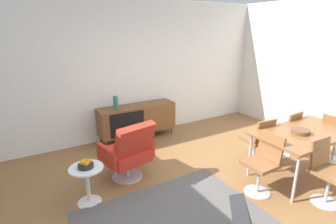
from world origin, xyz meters
name	(u,v)px	position (x,y,z in m)	size (l,w,h in m)	color
ground_plane	(206,194)	(0.00, 0.00, 0.00)	(8.32, 8.32, 0.00)	olive
wall_back	(130,70)	(0.00, 2.60, 1.40)	(6.80, 0.12, 2.80)	white
sideboard	(137,118)	(-0.02, 2.30, 0.44)	(1.60, 0.45, 0.72)	brown
vase_cobalt	(116,103)	(-0.45, 2.30, 0.84)	(0.10, 0.10, 0.25)	#337266
dining_table	(305,134)	(1.60, -0.34, 0.70)	(1.60, 0.90, 0.74)	brown
wooden_bowl_on_table	(301,132)	(1.45, -0.35, 0.77)	(0.26, 0.26, 0.06)	brown
dining_chair_far_end	(335,136)	(2.49, -0.34, 0.47)	(0.45, 0.43, 0.86)	brown
dining_chair_front_left	(326,170)	(1.25, -0.90, 0.47)	(0.41, 0.43, 0.86)	brown
dining_chair_back_left	(258,140)	(1.24, 0.22, 0.47)	(0.43, 0.45, 0.86)	brown
dining_chair_near_window	(263,162)	(0.71, -0.34, 0.47)	(0.43, 0.41, 0.86)	brown
dining_chair_back_right	(286,131)	(1.95, 0.22, 0.47)	(0.43, 0.45, 0.86)	brown
lounge_chair_red	(129,151)	(-0.77, 0.92, 0.47)	(0.81, 0.76, 0.95)	red
side_table_round	(87,181)	(-1.46, 0.65, 0.32)	(0.44, 0.44, 0.52)	white
fruit_bowl	(86,164)	(-1.46, 0.65, 0.56)	(0.20, 0.20, 0.11)	#262628
area_rug	(176,224)	(-0.68, -0.30, 0.00)	(2.20, 1.70, 0.01)	#595654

